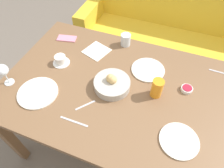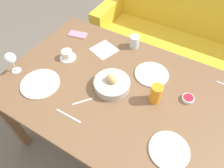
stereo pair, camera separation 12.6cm
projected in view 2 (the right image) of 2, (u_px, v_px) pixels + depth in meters
The scene contains 16 objects.
ground_plane at pixel (117, 139), 1.89m from camera, with size 10.00×10.00×0.00m, color #6B6056.
dining_table at pixel (119, 96), 1.35m from camera, with size 1.52×1.00×0.78m.
couch at pixel (181, 47), 2.23m from camera, with size 1.90×0.70×0.90m.
bread_basket at pixel (112, 84), 1.26m from camera, with size 0.23×0.23×0.10m.
plate_near_left at pixel (40, 84), 1.30m from camera, with size 0.25×0.25×0.01m.
plate_near_right at pixel (169, 150), 1.02m from camera, with size 0.21×0.21×0.01m.
plate_far_center at pixel (152, 74), 1.35m from camera, with size 0.23×0.23×0.01m.
juice_glass at pixel (156, 94), 1.18m from camera, with size 0.07×0.07×0.13m.
water_tumbler at pixel (134, 42), 1.51m from camera, with size 0.08×0.08×0.09m.
wine_glass at pixel (10, 59), 1.29m from camera, with size 0.08×0.08×0.16m.
coffee_cup at pixel (67, 55), 1.44m from camera, with size 0.12×0.12×0.06m.
jam_bowl_berry at pixel (188, 99), 1.22m from camera, with size 0.07×0.07×0.03m.
fork_silver at pixel (68, 116), 1.15m from camera, with size 0.17×0.01×0.00m.
spoon_coffee at pixel (83, 101), 1.22m from camera, with size 0.09×0.11×0.00m.
napkin at pixel (104, 50), 1.51m from camera, with size 0.21×0.21×0.00m.
cell_phone at pixel (78, 34), 1.63m from camera, with size 0.16×0.11×0.01m.
Camera 2 is at (0.35, -0.71, 1.79)m, focal length 32.00 mm.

